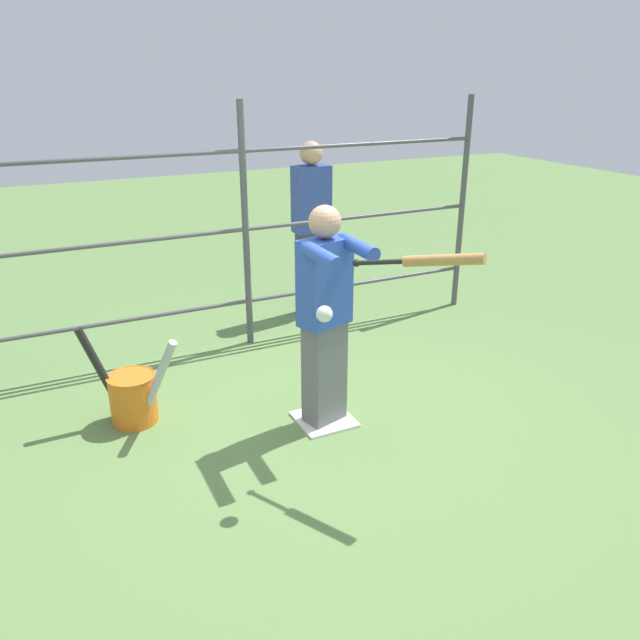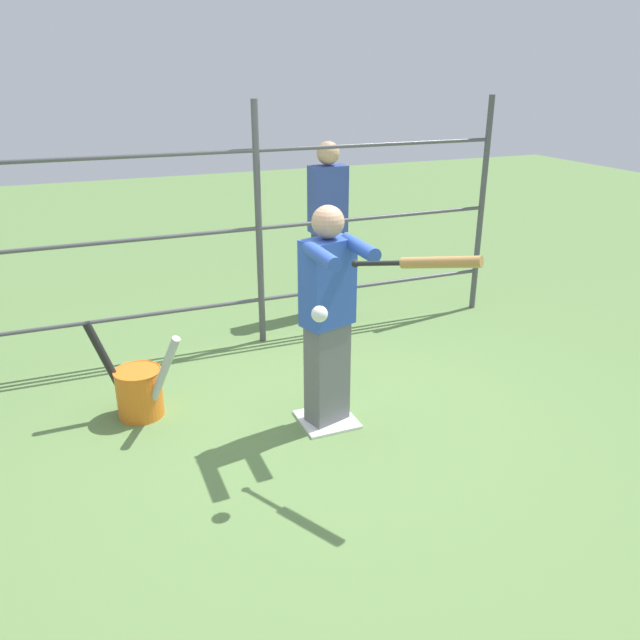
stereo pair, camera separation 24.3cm
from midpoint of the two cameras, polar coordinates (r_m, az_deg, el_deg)
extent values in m
plane|color=#608447|center=(4.70, 2.14, -9.20)|extent=(24.00, 24.00, 0.00)
cube|color=white|center=(4.70, 2.14, -9.09)|extent=(0.40, 0.40, 0.02)
cylinder|color=#4C4C51|center=(6.78, 15.55, 9.87)|extent=(0.06, 0.06, 2.20)
cylinder|color=#4C4C51|center=(5.68, -4.39, 8.35)|extent=(0.06, 0.06, 2.20)
cylinder|color=#4C4C51|center=(5.87, -4.20, 1.88)|extent=(4.80, 0.04, 0.04)
cylinder|color=#4C4C51|center=(5.68, -4.39, 8.35)|extent=(4.80, 0.04, 0.04)
cylinder|color=#4C4C51|center=(5.56, -4.60, 15.20)|extent=(4.80, 0.04, 0.04)
cube|color=slate|center=(4.51, 2.21, -4.97)|extent=(0.33, 0.26, 0.78)
cube|color=#2D51B7|center=(4.24, 2.34, 3.42)|extent=(0.40, 0.30, 0.61)
sphere|color=tan|center=(4.13, 2.43, 8.95)|extent=(0.22, 0.22, 0.22)
cylinder|color=#2D51B7|center=(4.08, 5.37, 6.61)|extent=(0.09, 0.43, 0.09)
cylinder|color=#2D51B7|center=(3.87, 1.92, 5.86)|extent=(0.09, 0.43, 0.09)
sphere|color=black|center=(3.80, 5.09, 5.13)|extent=(0.05, 0.05, 0.05)
cylinder|color=black|center=(3.72, 7.21, 5.15)|extent=(0.20, 0.28, 0.09)
cylinder|color=#B27F42|center=(3.56, 12.88, 5.15)|extent=(0.32, 0.43, 0.15)
sphere|color=white|center=(3.54, 1.92, 0.53)|extent=(0.10, 0.10, 0.10)
cylinder|color=orange|center=(4.84, -14.79, -6.48)|extent=(0.34, 0.34, 0.37)
torus|color=orange|center=(4.76, -15.01, -4.51)|extent=(0.35, 0.35, 0.01)
cylinder|color=#B2B2B7|center=(4.59, -12.83, -5.14)|extent=(0.30, 0.37, 0.72)
cylinder|color=black|center=(4.78, -17.29, -4.24)|extent=(0.30, 0.14, 0.74)
cube|color=#3F3F47|center=(6.57, 1.75, 4.33)|extent=(0.30, 0.18, 0.89)
cube|color=#334799|center=(6.38, 1.83, 10.98)|extent=(0.37, 0.20, 0.66)
sphere|color=tan|center=(6.31, 1.88, 15.01)|extent=(0.23, 0.23, 0.23)
camera|label=1|loc=(0.12, -88.27, 0.70)|focal=35.00mm
camera|label=2|loc=(0.12, 91.73, -0.70)|focal=35.00mm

